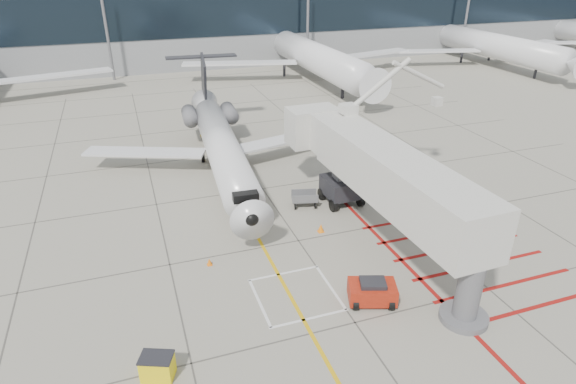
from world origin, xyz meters
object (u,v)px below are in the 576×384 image
object	(u,v)px
spill_bin	(157,367)
pushback_tug	(372,291)
jet_bridge	(394,188)
regional_jet	(225,138)

from	to	relation	value
spill_bin	pushback_tug	bearing A→B (deg)	29.95
pushback_tug	jet_bridge	bearing A→B (deg)	70.66
regional_jet	jet_bridge	bearing A→B (deg)	-55.60
jet_bridge	pushback_tug	distance (m)	6.47
pushback_tug	spill_bin	world-z (taller)	pushback_tug
pushback_tug	spill_bin	bearing A→B (deg)	-153.35
regional_jet	pushback_tug	world-z (taller)	regional_jet
pushback_tug	spill_bin	distance (m)	11.01
regional_jet	spill_bin	world-z (taller)	regional_jet
jet_bridge	pushback_tug	world-z (taller)	jet_bridge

